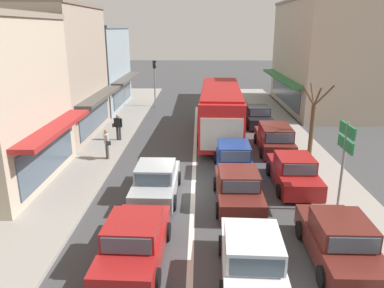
{
  "coord_description": "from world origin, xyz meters",
  "views": [
    {
      "loc": [
        0.25,
        -15.7,
        6.91
      ],
      "look_at": [
        -0.12,
        2.69,
        1.2
      ],
      "focal_mm": 35.0,
      "sensor_mm": 36.0,
      "label": 1
    }
  ],
  "objects_px": {
    "directional_road_sign": "(345,145)",
    "sedan_behind_bus_near": "(156,182)",
    "parked_sedan_kerb_rear": "(257,117)",
    "street_tree_right": "(312,123)",
    "hatchback_queue_far_back": "(233,158)",
    "parked_sedan_kerb_front": "(340,242)",
    "parked_wagon_kerb_third": "(274,139)",
    "pedestrian_browsing_midblock": "(118,126)",
    "traffic_light_downstreet": "(155,76)",
    "parked_sedan_kerb_second": "(293,172)",
    "sedan_adjacent_lane_lead": "(238,189)",
    "city_bus": "(221,108)",
    "pedestrian_with_handbag_near": "(107,142)",
    "sedan_behind_bus_mid": "(134,242)",
    "hatchback_queue_gap_filler": "(251,257)"
  },
  "relations": [
    {
      "from": "directional_road_sign",
      "to": "sedan_behind_bus_near",
      "type": "bearing_deg",
      "value": 170.77
    },
    {
      "from": "parked_sedan_kerb_rear",
      "to": "street_tree_right",
      "type": "relative_size",
      "value": 1.04
    },
    {
      "from": "hatchback_queue_far_back",
      "to": "directional_road_sign",
      "type": "bearing_deg",
      "value": -47.3
    },
    {
      "from": "hatchback_queue_far_back",
      "to": "parked_sedan_kerb_front",
      "type": "bearing_deg",
      "value": -70.77
    },
    {
      "from": "parked_wagon_kerb_third",
      "to": "parked_sedan_kerb_rear",
      "type": "relative_size",
      "value": 1.07
    },
    {
      "from": "pedestrian_browsing_midblock",
      "to": "parked_sedan_kerb_rear",
      "type": "bearing_deg",
      "value": 25.18
    },
    {
      "from": "traffic_light_downstreet",
      "to": "parked_sedan_kerb_second",
      "type": "bearing_deg",
      "value": -64.8
    },
    {
      "from": "sedan_behind_bus_near",
      "to": "traffic_light_downstreet",
      "type": "distance_m",
      "value": 19.06
    },
    {
      "from": "parked_wagon_kerb_third",
      "to": "pedestrian_browsing_midblock",
      "type": "bearing_deg",
      "value": 170.29
    },
    {
      "from": "hatchback_queue_far_back",
      "to": "street_tree_right",
      "type": "bearing_deg",
      "value": 27.07
    },
    {
      "from": "sedan_adjacent_lane_lead",
      "to": "city_bus",
      "type": "bearing_deg",
      "value": 91.05
    },
    {
      "from": "directional_road_sign",
      "to": "street_tree_right",
      "type": "xyz_separation_m",
      "value": [
        0.67,
        6.39,
        -0.74
      ]
    },
    {
      "from": "parked_sedan_kerb_rear",
      "to": "pedestrian_with_handbag_near",
      "type": "distance_m",
      "value": 12.2
    },
    {
      "from": "sedan_behind_bus_near",
      "to": "hatchback_queue_far_back",
      "type": "relative_size",
      "value": 1.14
    },
    {
      "from": "parked_sedan_kerb_second",
      "to": "pedestrian_browsing_midblock",
      "type": "xyz_separation_m",
      "value": [
        -9.38,
        6.74,
        0.4
      ]
    },
    {
      "from": "sedan_behind_bus_mid",
      "to": "directional_road_sign",
      "type": "bearing_deg",
      "value": 25.37
    },
    {
      "from": "sedan_behind_bus_mid",
      "to": "hatchback_queue_gap_filler",
      "type": "bearing_deg",
      "value": -12.52
    },
    {
      "from": "directional_road_sign",
      "to": "pedestrian_browsing_midblock",
      "type": "relative_size",
      "value": 2.21
    },
    {
      "from": "traffic_light_downstreet",
      "to": "parked_sedan_kerb_rear",
      "type": "bearing_deg",
      "value": -37.96
    },
    {
      "from": "parked_wagon_kerb_third",
      "to": "traffic_light_downstreet",
      "type": "relative_size",
      "value": 1.08
    },
    {
      "from": "sedan_behind_bus_mid",
      "to": "pedestrian_with_handbag_near",
      "type": "bearing_deg",
      "value": 108.22
    },
    {
      "from": "city_bus",
      "to": "hatchback_queue_far_back",
      "type": "bearing_deg",
      "value": -87.54
    },
    {
      "from": "hatchback_queue_far_back",
      "to": "pedestrian_with_handbag_near",
      "type": "xyz_separation_m",
      "value": [
        -6.66,
        1.46,
        0.36
      ]
    },
    {
      "from": "hatchback_queue_gap_filler",
      "to": "hatchback_queue_far_back",
      "type": "height_order",
      "value": "same"
    },
    {
      "from": "sedan_behind_bus_mid",
      "to": "parked_sedan_kerb_second",
      "type": "bearing_deg",
      "value": 43.46
    },
    {
      "from": "parked_sedan_kerb_second",
      "to": "parked_sedan_kerb_rear",
      "type": "xyz_separation_m",
      "value": [
        -0.0,
        11.15,
        0.0
      ]
    },
    {
      "from": "parked_sedan_kerb_second",
      "to": "parked_sedan_kerb_rear",
      "type": "bearing_deg",
      "value": 90.0
    },
    {
      "from": "traffic_light_downstreet",
      "to": "street_tree_right",
      "type": "xyz_separation_m",
      "value": [
        10.17,
        -13.6,
        -0.89
      ]
    },
    {
      "from": "sedan_adjacent_lane_lead",
      "to": "sedan_behind_bus_near",
      "type": "height_order",
      "value": "same"
    },
    {
      "from": "sedan_behind_bus_near",
      "to": "parked_sedan_kerb_rear",
      "type": "bearing_deg",
      "value": 63.67
    },
    {
      "from": "parked_sedan_kerb_front",
      "to": "parked_sedan_kerb_rear",
      "type": "height_order",
      "value": "same"
    },
    {
      "from": "pedestrian_with_handbag_near",
      "to": "city_bus",
      "type": "bearing_deg",
      "value": 39.62
    },
    {
      "from": "hatchback_queue_gap_filler",
      "to": "parked_sedan_kerb_front",
      "type": "xyz_separation_m",
      "value": [
        2.81,
        0.92,
        -0.05
      ]
    },
    {
      "from": "street_tree_right",
      "to": "parked_sedan_kerb_front",
      "type": "bearing_deg",
      "value": -100.73
    },
    {
      "from": "traffic_light_downstreet",
      "to": "street_tree_right",
      "type": "distance_m",
      "value": 17.0
    },
    {
      "from": "parked_sedan_kerb_front",
      "to": "parked_sedan_kerb_rear",
      "type": "bearing_deg",
      "value": 90.1
    },
    {
      "from": "hatchback_queue_gap_filler",
      "to": "directional_road_sign",
      "type": "height_order",
      "value": "directional_road_sign"
    },
    {
      "from": "parked_sedan_kerb_front",
      "to": "pedestrian_browsing_midblock",
      "type": "bearing_deg",
      "value": 126.97
    },
    {
      "from": "pedestrian_with_handbag_near",
      "to": "pedestrian_browsing_midblock",
      "type": "bearing_deg",
      "value": 92.2
    },
    {
      "from": "sedan_behind_bus_mid",
      "to": "hatchback_queue_gap_filler",
      "type": "xyz_separation_m",
      "value": [
        3.46,
        -0.77,
        0.05
      ]
    },
    {
      "from": "directional_road_sign",
      "to": "sedan_behind_bus_mid",
      "type": "bearing_deg",
      "value": -154.63
    },
    {
      "from": "sedan_behind_bus_mid",
      "to": "pedestrian_with_handbag_near",
      "type": "height_order",
      "value": "pedestrian_with_handbag_near"
    },
    {
      "from": "directional_road_sign",
      "to": "pedestrian_with_handbag_near",
      "type": "xyz_separation_m",
      "value": [
        -10.45,
        5.57,
        -1.64
      ]
    },
    {
      "from": "sedan_adjacent_lane_lead",
      "to": "traffic_light_downstreet",
      "type": "distance_m",
      "value": 20.36
    },
    {
      "from": "parked_sedan_kerb_front",
      "to": "parked_sedan_kerb_rear",
      "type": "distance_m",
      "value": 16.91
    },
    {
      "from": "parked_wagon_kerb_third",
      "to": "traffic_light_downstreet",
      "type": "bearing_deg",
      "value": 123.88
    },
    {
      "from": "street_tree_right",
      "to": "hatchback_queue_far_back",
      "type": "bearing_deg",
      "value": -152.93
    },
    {
      "from": "directional_road_sign",
      "to": "sedan_adjacent_lane_lead",
      "type": "bearing_deg",
      "value": 172.0
    },
    {
      "from": "traffic_light_downstreet",
      "to": "sedan_behind_bus_near",
      "type": "bearing_deg",
      "value": -83.39
    },
    {
      "from": "sedan_behind_bus_near",
      "to": "pedestrian_browsing_midblock",
      "type": "relative_size",
      "value": 2.6
    }
  ]
}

